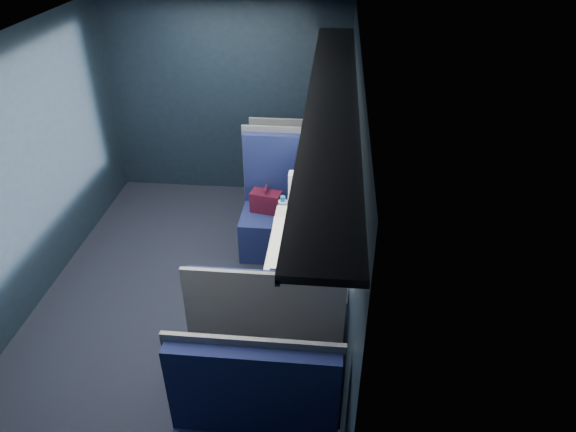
# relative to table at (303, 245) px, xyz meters

# --- Properties ---
(ground) EXTENTS (2.80, 4.20, 0.01)m
(ground) POSITION_rel_table_xyz_m (-1.03, 0.00, -0.67)
(ground) COLOR black
(room_shell) EXTENTS (3.00, 4.40, 2.40)m
(room_shell) POSITION_rel_table_xyz_m (-1.01, 0.00, 0.81)
(room_shell) COLOR black
(room_shell) RESTS_ON ground
(table) EXTENTS (0.62, 1.00, 0.74)m
(table) POSITION_rel_table_xyz_m (0.00, 0.00, 0.00)
(table) COLOR #54565E
(table) RESTS_ON ground
(seat_bay_near) EXTENTS (1.04, 0.62, 1.26)m
(seat_bay_near) POSITION_rel_table_xyz_m (-0.19, 0.87, -0.24)
(seat_bay_near) COLOR #0D123A
(seat_bay_near) RESTS_ON ground
(seat_bay_far) EXTENTS (1.04, 0.62, 1.26)m
(seat_bay_far) POSITION_rel_table_xyz_m (-0.18, -0.87, -0.25)
(seat_bay_far) COLOR #0D123A
(seat_bay_far) RESTS_ON ground
(seat_row_front) EXTENTS (1.04, 0.51, 1.16)m
(seat_row_front) POSITION_rel_table_xyz_m (-0.18, 1.80, -0.25)
(seat_row_front) COLOR #0D123A
(seat_row_front) RESTS_ON ground
(man) EXTENTS (0.53, 0.56, 1.32)m
(man) POSITION_rel_table_xyz_m (0.07, 0.70, 0.06)
(man) COLOR black
(man) RESTS_ON ground
(woman) EXTENTS (0.53, 0.56, 1.32)m
(woman) POSITION_rel_table_xyz_m (0.07, -0.71, 0.06)
(woman) COLOR black
(woman) RESTS_ON ground
(papers) EXTENTS (0.60, 0.84, 0.01)m
(papers) POSITION_rel_table_xyz_m (0.01, -0.10, 0.08)
(papers) COLOR white
(papers) RESTS_ON table
(laptop) EXTENTS (0.28, 0.36, 0.26)m
(laptop) POSITION_rel_table_xyz_m (0.35, -0.05, 0.15)
(laptop) COLOR silver
(laptop) RESTS_ON table
(bottle_small) EXTENTS (0.06, 0.06, 0.22)m
(bottle_small) POSITION_rel_table_xyz_m (0.24, 0.40, 0.17)
(bottle_small) COLOR silver
(bottle_small) RESTS_ON table
(cup) EXTENTS (0.07, 0.07, 0.09)m
(cup) POSITION_rel_table_xyz_m (0.30, 0.38, 0.12)
(cup) COLOR white
(cup) RESTS_ON table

